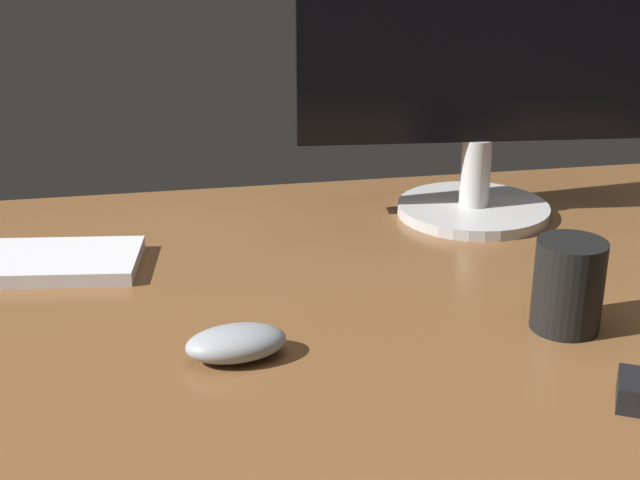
{
  "coord_description": "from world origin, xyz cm",
  "views": [
    {
      "loc": [
        -12.59,
        -90.37,
        45.53
      ],
      "look_at": [
        4.95,
        2.9,
        8.0
      ],
      "focal_mm": 50.83,
      "sensor_mm": 36.0,
      "label": 1
    }
  ],
  "objects": [
    {
      "name": "desk",
      "position": [
        0.0,
        0.0,
        1.0
      ],
      "size": [
        140.0,
        84.0,
        2.0
      ],
      "primitive_type": "cube",
      "color": "brown",
      "rests_on": "ground"
    },
    {
      "name": "monitor",
      "position": [
        30.73,
        23.44,
        28.53
      ],
      "size": [
        49.57,
        21.22,
        49.62
      ],
      "rotation": [
        0.0,
        0.0,
        -0.1
      ],
      "color": "silver",
      "rests_on": "desk"
    },
    {
      "name": "computer_mouse",
      "position": [
        -6.13,
        -11.68,
        3.64
      ],
      "size": [
        10.58,
        6.9,
        3.28
      ],
      "primitive_type": "ellipsoid",
      "rotation": [
        0.0,
        0.0,
        0.11
      ],
      "color": "#999EA5",
      "rests_on": "desk"
    },
    {
      "name": "coffee_mug",
      "position": [
        28.34,
        -11.5,
        6.85
      ],
      "size": [
        7.24,
        7.24,
        9.71
      ],
      "primitive_type": "cylinder",
      "color": "black",
      "rests_on": "desk"
    }
  ]
}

